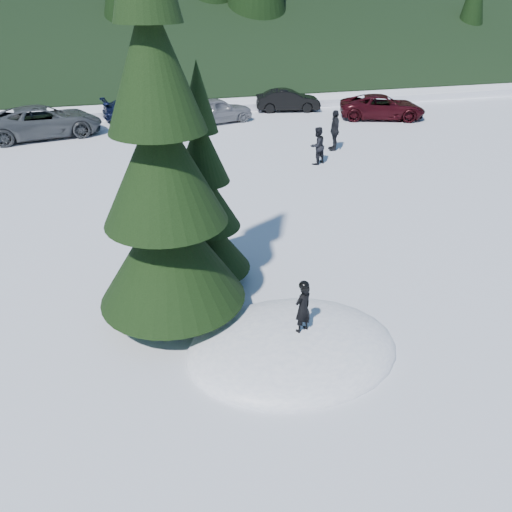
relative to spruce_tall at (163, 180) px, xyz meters
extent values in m
plane|color=white|center=(2.20, -1.80, -3.32)|extent=(200.00, 200.00, 0.00)
ellipsoid|color=white|center=(2.20, -1.80, -3.32)|extent=(4.48, 3.52, 0.96)
cylinder|color=#301E10|center=(0.00, 0.00, -2.62)|extent=(0.38, 0.38, 1.40)
cone|color=black|center=(0.00, 0.00, -1.53)|extent=(3.20, 3.20, 2.46)
cone|color=black|center=(0.00, 0.00, 0.33)|extent=(2.54, 2.54, 2.46)
cone|color=black|center=(0.00, 0.00, 2.19)|extent=(1.88, 1.88, 2.46)
cylinder|color=#301E10|center=(1.00, 1.40, -2.82)|extent=(0.26, 0.26, 1.00)
cone|color=black|center=(1.00, 1.40, -2.16)|extent=(2.20, 2.20, 1.52)
cone|color=black|center=(1.00, 1.40, -1.01)|extent=(1.75, 1.75, 1.52)
cone|color=black|center=(1.00, 1.40, 0.14)|extent=(1.29, 1.29, 1.52)
cone|color=black|center=(1.00, 1.40, 1.29)|extent=(0.84, 0.84, 1.52)
imported|color=black|center=(2.38, -1.84, -2.29)|extent=(0.47, 0.40, 1.10)
imported|color=black|center=(7.23, 9.67, -2.53)|extent=(0.95, 0.88, 1.57)
imported|color=black|center=(8.76, 11.41, -2.41)|extent=(0.65, 1.13, 1.82)
imported|color=#484B4F|center=(-4.30, 17.38, -2.55)|extent=(5.94, 3.62, 1.54)
imported|color=black|center=(0.70, 19.99, -2.68)|extent=(4.61, 2.40, 1.28)
imported|color=gray|center=(4.55, 17.97, -2.63)|extent=(4.36, 2.70, 1.39)
imported|color=black|center=(9.34, 19.79, -2.69)|extent=(4.02, 2.05, 1.26)
imported|color=black|center=(13.88, 16.47, -2.66)|extent=(5.21, 3.63, 1.32)
camera|label=1|loc=(-0.71, -9.56, 3.37)|focal=35.00mm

